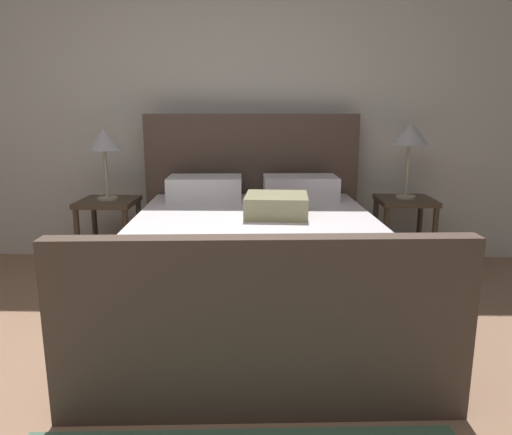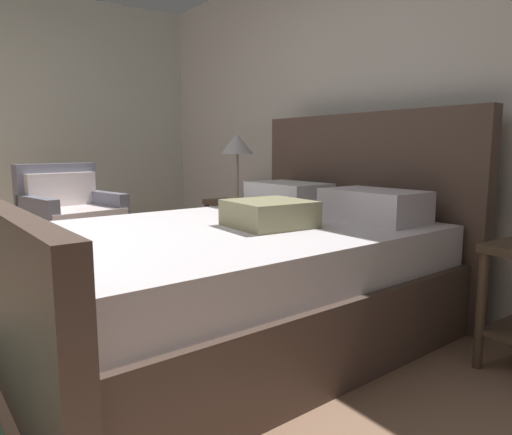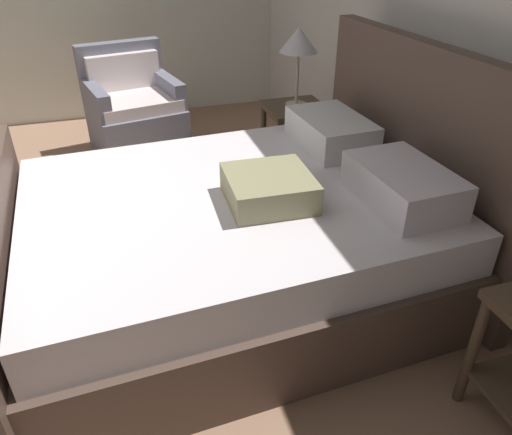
{
  "view_description": "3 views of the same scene",
  "coord_description": "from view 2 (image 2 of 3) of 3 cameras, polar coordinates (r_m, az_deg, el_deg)",
  "views": [
    {
      "loc": [
        0.48,
        -1.61,
        1.29
      ],
      "look_at": [
        0.41,
        1.44,
        0.62
      ],
      "focal_mm": 33.82,
      "sensor_mm": 36.0,
      "label": 1
    },
    {
      "loc": [
        2.5,
        0.02,
        1.03
      ],
      "look_at": [
        0.64,
        1.33,
        0.69
      ],
      "focal_mm": 32.4,
      "sensor_mm": 36.0,
      "label": 2
    },
    {
      "loc": [
        2.5,
        0.81,
        1.79
      ],
      "look_at": [
        0.47,
        1.44,
        0.49
      ],
      "focal_mm": 34.25,
      "sensor_mm": 36.0,
      "label": 3
    }
  ],
  "objects": [
    {
      "name": "table_lamp_left",
      "position": [
        3.92,
        -2.36,
        8.81
      ],
      "size": [
        0.27,
        0.27,
        0.56
      ],
      "color": "#B7B293",
      "rests_on": "nightstand_left"
    },
    {
      "name": "bed",
      "position": [
        2.59,
        -2.08,
        -6.7
      ],
      "size": [
        1.87,
        2.35,
        1.27
      ],
      "color": "brown",
      "rests_on": "ground"
    },
    {
      "name": "nightstand_left",
      "position": [
        3.97,
        -2.31,
        -0.65
      ],
      "size": [
        0.44,
        0.44,
        0.6
      ],
      "color": "#4C3B2B",
      "rests_on": "ground"
    },
    {
      "name": "armchair",
      "position": [
        4.4,
        -21.74,
        -1.08
      ],
      "size": [
        0.86,
        0.85,
        0.9
      ],
      "color": "slate",
      "rests_on": "ground"
    },
    {
      "name": "wall_back",
      "position": [
        3.65,
        11.7,
        12.53
      ],
      "size": [
        5.61,
        0.12,
        2.6
      ],
      "primitive_type": "cube",
      "color": "silver",
      "rests_on": "ground"
    }
  ]
}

